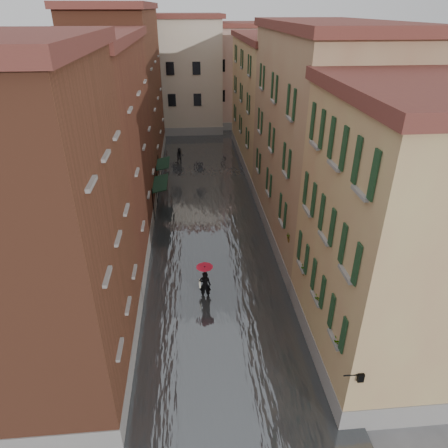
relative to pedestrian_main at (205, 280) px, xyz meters
name	(u,v)px	position (x,y,z in m)	size (l,w,h in m)	color
ground	(220,327)	(0.63, -2.39, -1.22)	(120.00, 120.00, 0.00)	#575759
floodwater	(207,210)	(0.63, 10.61, -1.12)	(10.00, 60.00, 0.20)	#43464A
building_left_near	(33,244)	(-6.37, -4.39, 5.28)	(6.00, 8.00, 13.00)	brown
building_left_mid	(94,154)	(-6.37, 6.61, 5.03)	(6.00, 14.00, 12.50)	brown
building_left_far	(124,94)	(-6.37, 21.61, 5.78)	(6.00, 16.00, 14.00)	brown
building_right_near	(397,244)	(7.63, -4.39, 4.53)	(6.00, 8.00, 11.50)	#AC7D59
building_right_mid	(318,144)	(7.63, 6.61, 5.28)	(6.00, 14.00, 13.00)	#A08661
building_right_far	(272,105)	(7.63, 21.61, 4.53)	(6.00, 16.00, 11.50)	#AC7D59
building_end_cream	(172,76)	(-2.37, 35.61, 5.28)	(12.00, 9.00, 13.00)	#C1AC99
building_end_pink	(241,77)	(6.63, 37.61, 4.78)	(10.00, 9.00, 12.00)	tan
awning_near	(160,184)	(-2.85, 10.54, 1.25)	(1.09, 3.20, 2.80)	black
awning_far	(163,164)	(-2.86, 14.84, 1.24)	(1.09, 2.86, 2.80)	black
wall_lantern	(360,377)	(4.96, -8.39, 1.79)	(0.71, 0.22, 0.35)	black
window_planters	(313,276)	(4.75, -3.26, 2.29)	(0.59, 8.62, 0.84)	brown
pedestrian_main	(205,280)	(0.00, 0.00, 0.00)	(0.91, 0.91, 2.06)	black
pedestrian_far	(180,156)	(-1.55, 21.59, -0.38)	(0.81, 0.63, 1.67)	black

